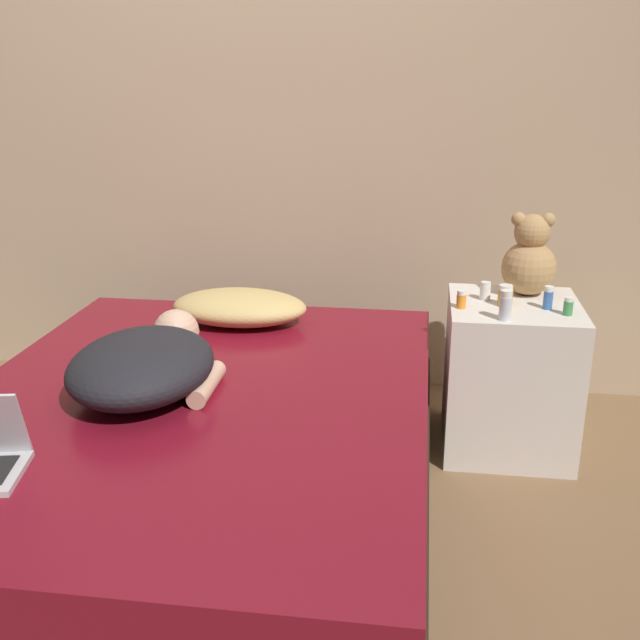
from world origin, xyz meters
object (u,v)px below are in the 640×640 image
at_px(bottle_green, 568,306).
at_px(person_lying, 146,363).
at_px(bottle_orange, 461,300).
at_px(bottle_amber, 505,296).
at_px(bottle_clear, 505,306).
at_px(bottle_blue, 548,298).
at_px(pillow, 239,307).
at_px(bottle_white, 485,291).
at_px(teddy_bear, 530,259).

bearing_deg(bottle_green, person_lying, -158.39).
height_order(bottle_green, bottle_orange, same).
bearing_deg(bottle_amber, bottle_clear, -95.54).
height_order(bottle_clear, bottle_blue, bottle_clear).
height_order(pillow, person_lying, person_lying).
bearing_deg(bottle_white, pillow, -179.54).
xyz_separation_m(teddy_bear, bottle_clear, (-0.11, -0.33, -0.09)).
bearing_deg(bottle_clear, bottle_blue, 42.45).
bearing_deg(bottle_green, teddy_bear, 114.79).
relative_size(person_lying, bottle_clear, 6.61).
height_order(bottle_amber, bottle_green, bottle_amber).
relative_size(pillow, bottle_blue, 6.31).
distance_m(bottle_white, bottle_orange, 0.15).
bearing_deg(person_lying, bottle_amber, 27.40).
relative_size(teddy_bear, bottle_amber, 4.03).
distance_m(bottle_amber, bottle_green, 0.22).
distance_m(person_lying, bottle_orange, 1.14).
height_order(bottle_white, bottle_green, bottle_white).
bearing_deg(teddy_bear, bottle_clear, -108.88).
relative_size(bottle_green, bottle_orange, 0.99).
relative_size(bottle_amber, bottle_orange, 1.19).
relative_size(pillow, teddy_bear, 1.69).
distance_m(pillow, bottle_clear, 1.03).
bearing_deg(bottle_blue, bottle_clear, -137.55).
xyz_separation_m(bottle_clear, bottle_white, (-0.05, 0.23, -0.02)).
xyz_separation_m(bottle_amber, bottle_orange, (-0.16, -0.05, -0.01)).
height_order(bottle_amber, bottle_orange, bottle_amber).
bearing_deg(bottle_green, bottle_amber, 159.60).
bearing_deg(bottle_clear, bottle_amber, 84.46).
xyz_separation_m(teddy_bear, bottle_blue, (0.05, -0.18, -0.10)).
xyz_separation_m(teddy_bear, bottle_amber, (-0.10, -0.17, -0.10)).
xyz_separation_m(person_lying, bottle_clear, (1.13, 0.45, 0.10)).
distance_m(pillow, bottle_green, 1.23).
bearing_deg(person_lying, bottle_blue, 24.03).
relative_size(pillow, bottle_clear, 5.01).
height_order(teddy_bear, bottle_white, teddy_bear).
height_order(bottle_clear, bottle_amber, bottle_clear).
bearing_deg(bottle_white, bottle_clear, -77.71).
xyz_separation_m(bottle_white, bottle_orange, (-0.09, -0.12, -0.00)).
distance_m(bottle_amber, bottle_orange, 0.17).
bearing_deg(pillow, bottle_white, 0.46).
height_order(pillow, teddy_bear, teddy_bear).
distance_m(pillow, bottle_blue, 1.17).
bearing_deg(bottle_blue, pillow, 176.32).
distance_m(teddy_bear, bottle_amber, 0.22).
bearing_deg(bottle_orange, bottle_white, 51.58).
bearing_deg(bottle_white, person_lying, -147.67).
bearing_deg(bottle_clear, bottle_green, 21.37).
relative_size(bottle_clear, bottle_blue, 1.26).
distance_m(person_lying, teddy_bear, 1.48).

